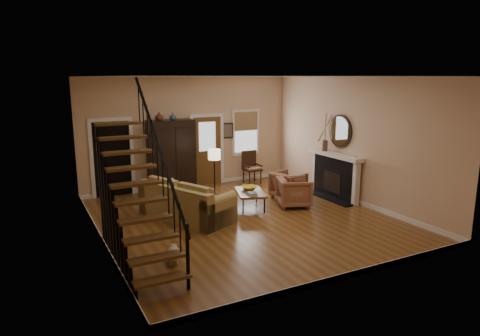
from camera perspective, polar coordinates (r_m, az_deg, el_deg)
name	(u,v)px	position (r m, az deg, el deg)	size (l,w,h in m)	color
room	(198,147)	(11.19, -5.56, 2.82)	(7.00, 7.33, 3.30)	brown
staircase	(137,177)	(7.59, -13.54, -1.13)	(0.94, 2.80, 3.20)	brown
fireplace	(336,171)	(12.07, 12.65, -0.45)	(0.33, 1.95, 2.30)	black
armoire	(171,156)	(12.46, -9.12, 1.54)	(1.30, 0.60, 2.10)	black
vase_a	(159,116)	(12.10, -10.74, 6.79)	(0.24, 0.24, 0.25)	#4C2619
vase_b	(173,116)	(12.22, -8.93, 6.82)	(0.20, 0.20, 0.21)	#334C60
sofa	(186,201)	(10.15, -7.16, -4.41)	(0.99, 2.30, 0.86)	#A68A4B
coffee_table	(250,200)	(10.96, 1.34, -4.23)	(0.66, 1.14, 0.44)	brown
bowl	(249,188)	(11.04, 1.20, -2.67)	(0.39, 0.39, 0.10)	gold
books	(252,194)	(10.58, 1.56, -3.44)	(0.21, 0.28, 0.05)	beige
armchair_left	(294,192)	(11.14, 7.23, -3.21)	(0.80, 0.82, 0.75)	brown
armchair_right	(288,185)	(11.89, 6.46, -2.26)	(0.78, 0.80, 0.73)	brown
floor_lamp	(215,176)	(11.36, -3.41, -1.06)	(0.33, 0.33, 1.43)	black
side_chair	(252,168)	(13.38, 1.64, 0.06)	(0.54, 0.54, 1.02)	#311D0F
dog	(174,255)	(7.94, -8.85, -11.36)	(0.25, 0.42, 0.31)	#CCBA8B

